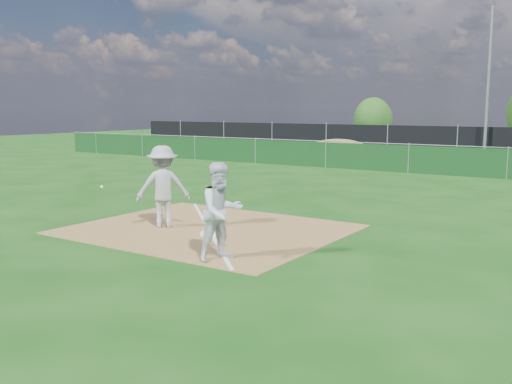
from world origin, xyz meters
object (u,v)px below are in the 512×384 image
at_px(tree_left, 373,120).
at_px(car_left, 406,140).
at_px(car_mid, 475,141).
at_px(play_at_first, 163,187).
at_px(runner, 221,212).
at_px(light_pole, 488,85).
at_px(first_base, 212,233).

bearing_deg(tree_left, car_left, -52.17).
distance_m(car_left, car_mid, 4.51).
xyz_separation_m(play_at_first, runner, (2.89, -1.55, -0.06)).
bearing_deg(car_left, light_pole, -149.62).
relative_size(play_at_first, tree_left, 0.66).
distance_m(runner, car_left, 29.00).
relative_size(light_pole, car_left, 1.85).
bearing_deg(first_base, play_at_first, 179.34).
bearing_deg(runner, play_at_first, 83.54).
height_order(light_pole, tree_left, light_pole).
distance_m(play_at_first, runner, 3.28).
height_order(play_at_first, tree_left, tree_left).
bearing_deg(runner, light_pole, 22.69).
distance_m(first_base, tree_left, 34.42).
relative_size(play_at_first, car_mid, 0.48).
height_order(light_pole, car_mid, light_pole).
bearing_deg(tree_left, first_base, -73.70).
height_order(first_base, play_at_first, play_at_first).
bearing_deg(car_left, play_at_first, 165.84).
bearing_deg(car_mid, tree_left, 29.28).
xyz_separation_m(play_at_first, car_mid, (1.11, 26.26, -0.16)).
xyz_separation_m(play_at_first, tree_left, (-8.20, 32.98, 0.88)).
xyz_separation_m(light_pole, play_at_first, (-2.53, -22.11, -3.02)).
bearing_deg(first_base, car_mid, 90.73).
bearing_deg(play_at_first, car_mid, 87.58).
relative_size(first_base, car_mid, 0.08).
relative_size(first_base, car_left, 0.09).
height_order(first_base, car_left, car_left).
bearing_deg(runner, tree_left, 39.61).
height_order(light_pole, runner, light_pole).
bearing_deg(first_base, light_pole, 87.21).
distance_m(runner, tree_left, 36.28).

